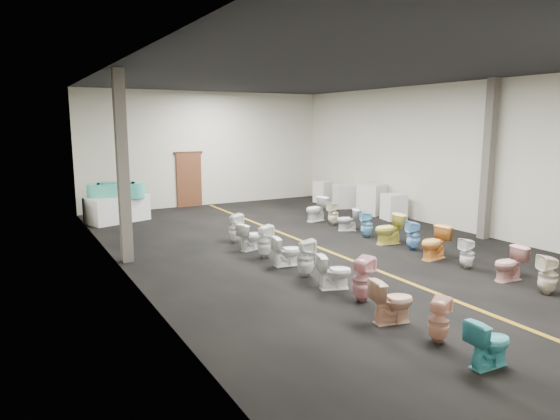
# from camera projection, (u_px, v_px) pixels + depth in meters

# --- Properties ---
(floor) EXTENTS (16.00, 16.00, 0.00)m
(floor) POSITION_uv_depth(u_px,v_px,m) (316.00, 247.00, 13.39)
(floor) COLOR black
(floor) RESTS_ON ground
(ceiling) EXTENTS (16.00, 16.00, 0.00)m
(ceiling) POSITION_uv_depth(u_px,v_px,m) (318.00, 74.00, 12.61)
(ceiling) COLOR black
(ceiling) RESTS_ON ground
(wall_back) EXTENTS (10.00, 0.00, 10.00)m
(wall_back) POSITION_uv_depth(u_px,v_px,m) (207.00, 149.00, 19.89)
(wall_back) COLOR beige
(wall_back) RESTS_ON ground
(wall_left) EXTENTS (0.00, 16.00, 16.00)m
(wall_left) POSITION_uv_depth(u_px,v_px,m) (121.00, 172.00, 10.61)
(wall_left) COLOR beige
(wall_left) RESTS_ON ground
(wall_right) EXTENTS (0.00, 16.00, 16.00)m
(wall_right) POSITION_uv_depth(u_px,v_px,m) (453.00, 157.00, 15.40)
(wall_right) COLOR beige
(wall_right) RESTS_ON ground
(aisle_stripe) EXTENTS (0.12, 15.60, 0.01)m
(aisle_stripe) POSITION_uv_depth(u_px,v_px,m) (316.00, 246.00, 13.39)
(aisle_stripe) COLOR #866113
(aisle_stripe) RESTS_ON floor
(back_door) EXTENTS (1.00, 0.10, 2.10)m
(back_door) POSITION_uv_depth(u_px,v_px,m) (189.00, 180.00, 19.66)
(back_door) COLOR #562D19
(back_door) RESTS_ON floor
(door_frame) EXTENTS (1.15, 0.08, 0.10)m
(door_frame) POSITION_uv_depth(u_px,v_px,m) (188.00, 153.00, 19.48)
(door_frame) COLOR #331C11
(door_frame) RESTS_ON back_door
(column_left) EXTENTS (0.25, 0.25, 4.50)m
(column_left) POSITION_uv_depth(u_px,v_px,m) (123.00, 168.00, 11.59)
(column_left) COLOR #59544C
(column_left) RESTS_ON floor
(column_right) EXTENTS (0.25, 0.25, 4.50)m
(column_right) POSITION_uv_depth(u_px,v_px,m) (488.00, 160.00, 13.99)
(column_right) COLOR #59544C
(column_right) RESTS_ON floor
(display_table) EXTENTS (2.16, 1.57, 0.87)m
(display_table) POSITION_uv_depth(u_px,v_px,m) (117.00, 209.00, 16.69)
(display_table) COLOR white
(display_table) RESTS_ON floor
(bathtub) EXTENTS (1.83, 0.94, 0.55)m
(bathtub) POSITION_uv_depth(u_px,v_px,m) (116.00, 190.00, 16.58)
(bathtub) COLOR #43C1AD
(bathtub) RESTS_ON display_table
(appliance_crate_a) EXTENTS (0.80, 0.80, 0.88)m
(appliance_crate_a) POSITION_uv_depth(u_px,v_px,m) (394.00, 207.00, 17.05)
(appliance_crate_a) COLOR silver
(appliance_crate_a) RESTS_ON floor
(appliance_crate_b) EXTENTS (1.02, 1.02, 1.09)m
(appliance_crate_b) POSITION_uv_depth(u_px,v_px,m) (372.00, 199.00, 18.05)
(appliance_crate_b) COLOR silver
(appliance_crate_b) RESTS_ON floor
(appliance_crate_c) EXTENTS (1.01, 1.01, 0.89)m
(appliance_crate_c) POSITION_uv_depth(u_px,v_px,m) (345.00, 196.00, 19.47)
(appliance_crate_c) COLOR silver
(appliance_crate_c) RESTS_ON floor
(appliance_crate_d) EXTENTS (0.73, 0.73, 0.88)m
(appliance_crate_d) POSITION_uv_depth(u_px,v_px,m) (323.00, 192.00, 20.75)
(appliance_crate_d) COLOR silver
(appliance_crate_d) RESTS_ON floor
(toilet_left_0) EXTENTS (0.68, 0.41, 0.68)m
(toilet_left_0) POSITION_uv_depth(u_px,v_px,m) (489.00, 343.00, 6.76)
(toilet_left_0) COLOR teal
(toilet_left_0) RESTS_ON floor
(toilet_left_1) EXTENTS (0.42, 0.42, 0.70)m
(toilet_left_1) POSITION_uv_depth(u_px,v_px,m) (439.00, 320.00, 7.51)
(toilet_left_1) COLOR #DE9F85
(toilet_left_1) RESTS_ON floor
(toilet_left_2) EXTENTS (0.80, 0.55, 0.75)m
(toilet_left_2) POSITION_uv_depth(u_px,v_px,m) (392.00, 301.00, 8.26)
(toilet_left_2) COLOR #D8A688
(toilet_left_2) RESTS_ON floor
(toilet_left_3) EXTENTS (0.49, 0.49, 0.85)m
(toilet_left_3) POSITION_uv_depth(u_px,v_px,m) (362.00, 279.00, 9.23)
(toilet_left_3) COLOR #D8969B
(toilet_left_3) RESTS_ON floor
(toilet_left_4) EXTENTS (0.78, 0.58, 0.70)m
(toilet_left_4) POSITION_uv_depth(u_px,v_px,m) (334.00, 272.00, 9.95)
(toilet_left_4) COLOR white
(toilet_left_4) RESTS_ON floor
(toilet_left_5) EXTENTS (0.45, 0.44, 0.82)m
(toilet_left_5) POSITION_uv_depth(u_px,v_px,m) (306.00, 258.00, 10.73)
(toilet_left_5) COLOR silver
(toilet_left_5) RESTS_ON floor
(toilet_left_6) EXTENTS (0.73, 0.48, 0.70)m
(toilet_left_6) POSITION_uv_depth(u_px,v_px,m) (287.00, 251.00, 11.57)
(toilet_left_6) COLOR white
(toilet_left_6) RESTS_ON floor
(toilet_left_7) EXTENTS (0.40, 0.39, 0.82)m
(toilet_left_7) POSITION_uv_depth(u_px,v_px,m) (265.00, 241.00, 12.23)
(toilet_left_7) COLOR silver
(toilet_left_7) RESTS_ON floor
(toilet_left_8) EXTENTS (0.79, 0.60, 0.71)m
(toilet_left_8) POSITION_uv_depth(u_px,v_px,m) (250.00, 236.00, 13.00)
(toilet_left_8) COLOR white
(toilet_left_8) RESTS_ON floor
(toilet_left_9) EXTENTS (0.41, 0.40, 0.81)m
(toilet_left_9) POSITION_uv_depth(u_px,v_px,m) (235.00, 228.00, 13.80)
(toilet_left_9) COLOR white
(toilet_left_9) RESTS_ON floor
(toilet_right_2) EXTENTS (0.47, 0.47, 0.78)m
(toilet_right_2) POSITION_uv_depth(u_px,v_px,m) (548.00, 275.00, 9.62)
(toilet_right_2) COLOR beige
(toilet_right_2) RESTS_ON floor
(toilet_right_3) EXTENTS (0.75, 0.46, 0.73)m
(toilet_right_3) POSITION_uv_depth(u_px,v_px,m) (509.00, 264.00, 10.46)
(toilet_right_3) COLOR #DD9F98
(toilet_right_3) RESTS_ON floor
(toilet_right_4) EXTENTS (0.35, 0.35, 0.71)m
(toilet_right_4) POSITION_uv_depth(u_px,v_px,m) (467.00, 253.00, 11.32)
(toilet_right_4) COLOR white
(toilet_right_4) RESTS_ON floor
(toilet_right_5) EXTENTS (0.84, 0.54, 0.81)m
(toilet_right_5) POSITION_uv_depth(u_px,v_px,m) (435.00, 243.00, 12.10)
(toilet_right_5) COLOR #F09A40
(toilet_right_5) RESTS_ON floor
(toilet_right_6) EXTENTS (0.45, 0.44, 0.78)m
(toilet_right_6) POSITION_uv_depth(u_px,v_px,m) (413.00, 236.00, 12.95)
(toilet_right_6) COLOR #68A7DC
(toilet_right_6) RESTS_ON floor
(toilet_right_7) EXTENTS (0.87, 0.57, 0.83)m
(toilet_right_7) POSITION_uv_depth(u_px,v_px,m) (389.00, 229.00, 13.63)
(toilet_right_7) COLOR #E3D557
(toilet_right_7) RESTS_ON floor
(toilet_right_8) EXTENTS (0.47, 0.47, 0.78)m
(toilet_right_8) POSITION_uv_depth(u_px,v_px,m) (367.00, 224.00, 14.41)
(toilet_right_8) COLOR #74BADC
(toilet_right_8) RESTS_ON floor
(toilet_right_9) EXTENTS (0.76, 0.61, 0.68)m
(toilet_right_9) POSITION_uv_depth(u_px,v_px,m) (347.00, 220.00, 15.32)
(toilet_right_9) COLOR silver
(toilet_right_9) RESTS_ON floor
(toilet_right_10) EXTENTS (0.35, 0.35, 0.77)m
(toilet_right_10) POSITION_uv_depth(u_px,v_px,m) (333.00, 213.00, 16.13)
(toilet_right_10) COLOR beige
(toilet_right_10) RESTS_ON floor
(toilet_right_11) EXTENTS (0.87, 0.60, 0.81)m
(toilet_right_11) POSITION_uv_depth(u_px,v_px,m) (316.00, 209.00, 16.80)
(toilet_right_11) COLOR white
(toilet_right_11) RESTS_ON floor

